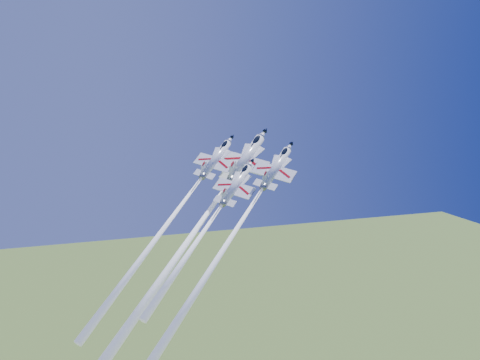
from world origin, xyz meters
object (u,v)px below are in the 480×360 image
object	(u,v)px
jet_left	(171,219)
jet_lead	(201,223)
jet_slot	(208,226)
jet_right	(235,232)

from	to	relation	value
jet_left	jet_lead	bearing A→B (deg)	38.72
jet_lead	jet_slot	size ratio (longest dim) A/B	1.53
jet_lead	jet_right	bearing A→B (deg)	-19.11
jet_left	jet_slot	size ratio (longest dim) A/B	1.33
jet_right	jet_slot	size ratio (longest dim) A/B	1.34
jet_left	jet_right	bearing A→B (deg)	1.68
jet_slot	jet_right	bearing A→B (deg)	-2.55
jet_lead	jet_left	distance (m)	6.16
jet_right	jet_slot	world-z (taller)	jet_right
jet_right	jet_slot	bearing A→B (deg)	177.45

